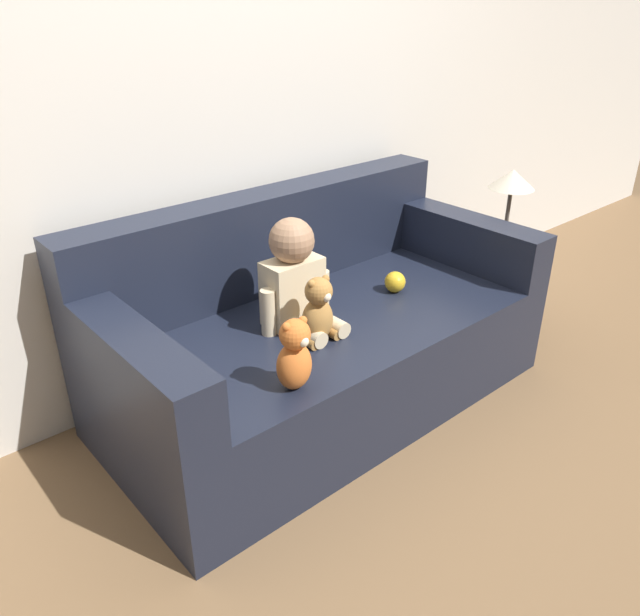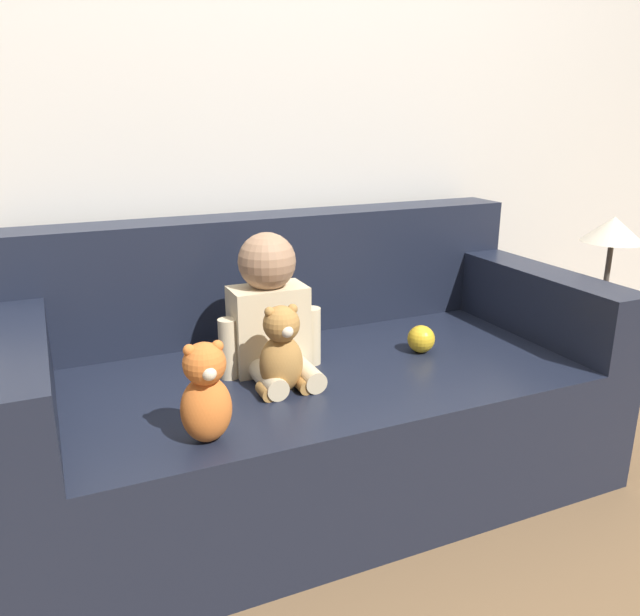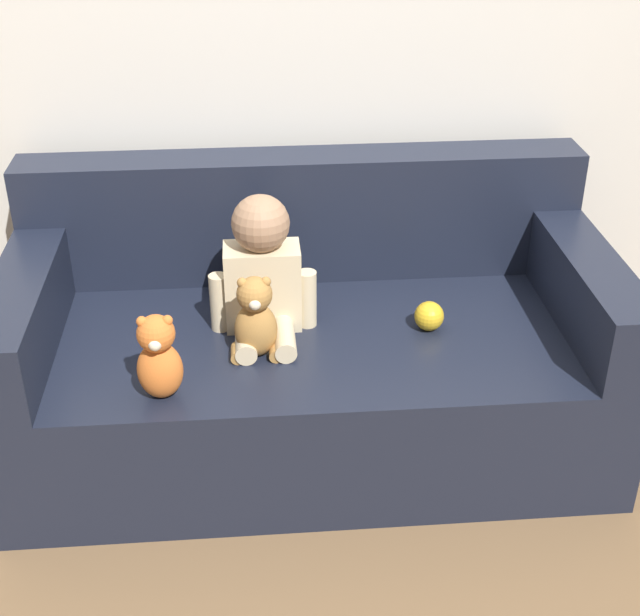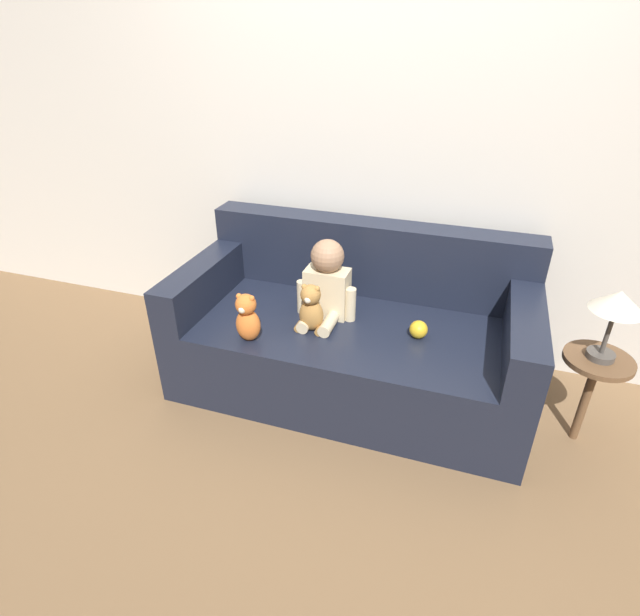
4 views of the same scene
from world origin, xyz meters
TOP-DOWN VIEW (x-y plane):
  - ground_plane at (0.00, 0.00)m, footprint 12.00×12.00m
  - couch at (0.00, 0.06)m, footprint 1.83×0.91m
  - person_baby at (-0.14, 0.01)m, footprint 0.32×0.32m
  - teddy_bear_brown at (-0.17, -0.15)m, footprint 0.15×0.12m
  - plush_toy_side at (-0.43, -0.34)m, footprint 0.12×0.12m
  - toy_ball at (0.36, -0.05)m, footprint 0.09×0.09m

SIDE VIEW (x-z plane):
  - ground_plane at x=0.00m, z-range 0.00..0.00m
  - couch at x=0.00m, z-range -0.12..0.72m
  - toy_ball at x=0.36m, z-range 0.42..0.51m
  - teddy_bear_brown at x=-0.17m, z-range 0.41..0.67m
  - plush_toy_side at x=-0.43m, z-range 0.42..0.67m
  - person_baby at x=-0.14m, z-range 0.39..0.82m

